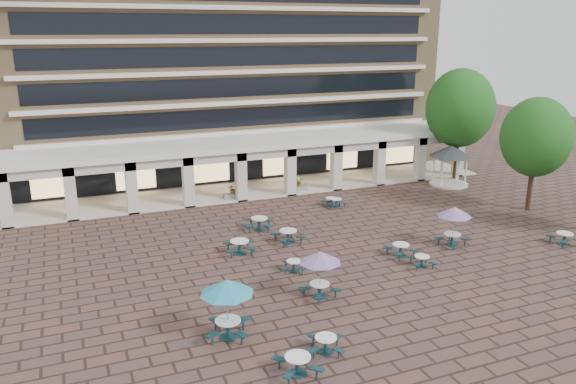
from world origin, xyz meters
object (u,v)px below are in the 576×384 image
(picnic_table_0, at_px, (326,343))
(planter_left, at_px, (233,193))
(picnic_table_1, at_px, (298,363))
(planter_right, at_px, (299,186))
(gazebo, at_px, (451,156))
(picnic_table_2, at_px, (401,249))

(picnic_table_0, relative_size, planter_left, 1.28)
(picnic_table_0, bearing_deg, picnic_table_1, -126.41)
(planter_right, bearing_deg, gazebo, -12.46)
(gazebo, relative_size, planter_right, 2.50)
(picnic_table_0, relative_size, picnic_table_2, 1.03)
(picnic_table_0, xyz_separation_m, picnic_table_1, (-1.72, -1.00, 0.05))
(picnic_table_1, relative_size, picnic_table_2, 0.97)
(planter_left, bearing_deg, gazebo, -8.74)
(gazebo, height_order, planter_left, gazebo)
(gazebo, bearing_deg, planter_right, 167.54)
(picnic_table_0, distance_m, planter_right, 24.45)
(picnic_table_2, bearing_deg, picnic_table_1, -147.50)
(picnic_table_2, relative_size, planter_left, 1.25)
(picnic_table_0, bearing_deg, picnic_table_2, 64.80)
(picnic_table_2, relative_size, gazebo, 0.50)
(planter_left, bearing_deg, planter_right, -0.00)
(gazebo, bearing_deg, picnic_table_0, -137.38)
(picnic_table_2, xyz_separation_m, planter_right, (-0.20, 15.14, 0.04))
(picnic_table_0, distance_m, picnic_table_1, 1.99)
(picnic_table_0, bearing_deg, planter_left, 106.27)
(picnic_table_1, distance_m, gazebo, 31.54)
(planter_left, bearing_deg, picnic_table_0, -97.06)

